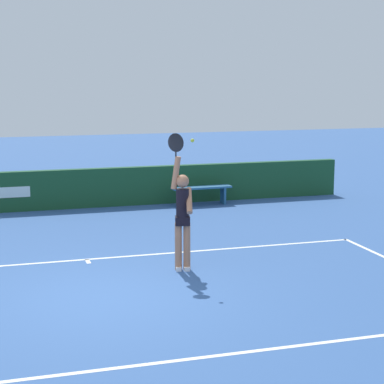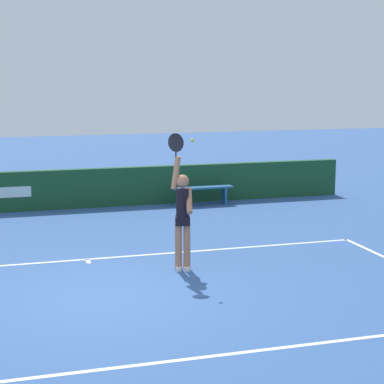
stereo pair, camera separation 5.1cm
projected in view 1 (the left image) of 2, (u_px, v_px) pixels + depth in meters
The scene contains 6 objects.
ground_plane at pixel (107, 297), 11.08m from camera, with size 60.00×60.00×0.00m, color #325692.
court_lines at pixel (109, 300), 10.92m from camera, with size 11.41×5.19×0.00m.
back_wall at pixel (58, 189), 18.23m from camera, with size 16.28×0.24×1.06m.
tennis_player at pixel (182, 214), 12.44m from camera, with size 0.48×0.46×2.55m.
tennis_ball at pixel (192, 140), 11.95m from camera, with size 0.07×0.07×0.07m.
courtside_bench_near at pixel (202, 191), 18.80m from camera, with size 1.68×0.41×0.51m.
Camera 1 is at (-1.73, -10.58, 3.56)m, focal length 63.94 mm.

